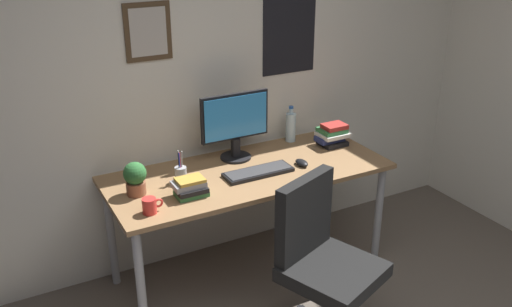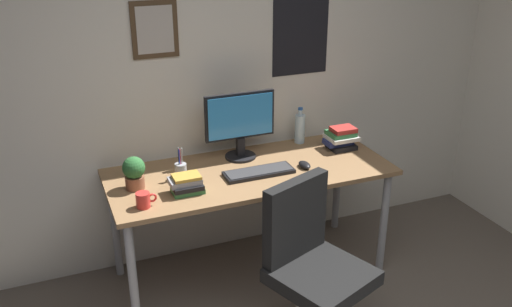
{
  "view_description": "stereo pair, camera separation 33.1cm",
  "coord_description": "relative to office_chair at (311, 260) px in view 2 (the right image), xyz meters",
  "views": [
    {
      "loc": [
        -1.33,
        -1.08,
        2.21
      ],
      "look_at": [
        0.11,
        1.61,
        0.9
      ],
      "focal_mm": 39.29,
      "sensor_mm": 36.0,
      "label": 1
    },
    {
      "loc": [
        -1.03,
        -1.22,
        2.21
      ],
      "look_at": [
        0.11,
        1.61,
        0.9
      ],
      "focal_mm": 39.29,
      "sensor_mm": 36.0,
      "label": 2
    }
  ],
  "objects": [
    {
      "name": "wall_back",
      "position": [
        -0.18,
        1.17,
        0.77
      ],
      "size": [
        4.4,
        0.1,
        2.6
      ],
      "color": "silver",
      "rests_on": "ground_plane"
    },
    {
      "name": "desk",
      "position": [
        -0.06,
        0.72,
        0.15
      ],
      "size": [
        1.75,
        0.73,
        0.75
      ],
      "color": "#936D47",
      "rests_on": "ground_plane"
    },
    {
      "name": "office_chair",
      "position": [
        0.0,
        0.0,
        0.0
      ],
      "size": [
        0.59,
        0.6,
        0.95
      ],
      "color": "black",
      "rests_on": "ground_plane"
    },
    {
      "name": "monitor",
      "position": [
        -0.05,
        0.93,
        0.46
      ],
      "size": [
        0.46,
        0.2,
        0.43
      ],
      "color": "black",
      "rests_on": "desk"
    },
    {
      "name": "keyboard",
      "position": [
        -0.03,
        0.65,
        0.24
      ],
      "size": [
        0.43,
        0.15,
        0.03
      ],
      "color": "black",
      "rests_on": "desk"
    },
    {
      "name": "computer_mouse",
      "position": [
        0.27,
        0.63,
        0.24
      ],
      "size": [
        0.06,
        0.11,
        0.04
      ],
      "color": "black",
      "rests_on": "desk"
    },
    {
      "name": "water_bottle",
      "position": [
        0.42,
        1.02,
        0.33
      ],
      "size": [
        0.07,
        0.07,
        0.25
      ],
      "color": "silver",
      "rests_on": "desk"
    },
    {
      "name": "coffee_mug_near",
      "position": [
        -0.77,
        0.49,
        0.27
      ],
      "size": [
        0.11,
        0.08,
        0.09
      ],
      "color": "red",
      "rests_on": "desk"
    },
    {
      "name": "potted_plant",
      "position": [
        -0.77,
        0.74,
        0.33
      ],
      "size": [
        0.13,
        0.13,
        0.19
      ],
      "color": "brown",
      "rests_on": "desk"
    },
    {
      "name": "pen_cup",
      "position": [
        -0.49,
        0.76,
        0.28
      ],
      "size": [
        0.07,
        0.07,
        0.2
      ],
      "color": "#9EA0A5",
      "rests_on": "desk"
    },
    {
      "name": "book_stack_left",
      "position": [
        0.63,
        0.82,
        0.3
      ],
      "size": [
        0.22,
        0.16,
        0.15
      ],
      "color": "black",
      "rests_on": "desk"
    },
    {
      "name": "book_stack_right",
      "position": [
        -0.51,
        0.57,
        0.28
      ],
      "size": [
        0.19,
        0.13,
        0.11
      ],
      "color": "#33723F",
      "rests_on": "desk"
    }
  ]
}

